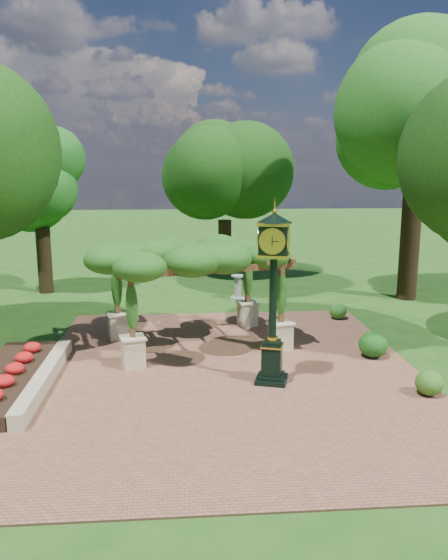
{
  "coord_description": "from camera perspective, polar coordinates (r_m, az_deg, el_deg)",
  "views": [
    {
      "loc": [
        -1.16,
        -12.49,
        5.28
      ],
      "look_at": [
        0.0,
        2.5,
        2.2
      ],
      "focal_mm": 35.0,
      "sensor_mm": 36.0,
      "label": 1
    }
  ],
  "objects": [
    {
      "name": "ground",
      "position": [
        13.61,
        0.83,
        -11.25
      ],
      "size": [
        120.0,
        120.0,
        0.0
      ],
      "primitive_type": "plane",
      "color": "#1E4714",
      "rests_on": "ground"
    },
    {
      "name": "tree_north",
      "position": [
        27.42,
        0.09,
        10.71
      ],
      "size": [
        4.6,
        4.6,
        7.08
      ],
      "color": "black",
      "rests_on": "ground"
    },
    {
      "name": "tree_west_far",
      "position": [
        24.38,
        -18.77,
        10.18
      ],
      "size": [
        3.23,
        3.23,
        7.24
      ],
      "color": "black",
      "rests_on": "ground"
    },
    {
      "name": "pergola",
      "position": [
        16.16,
        -2.91,
        2.08
      ],
      "size": [
        5.7,
        4.35,
        3.18
      ],
      "rotation": [
        0.0,
        0.0,
        0.26
      ],
      "color": "beige",
      "rests_on": "brick_plaza"
    },
    {
      "name": "shrub_front",
      "position": [
        13.91,
        20.65,
        -10.04
      ],
      "size": [
        0.86,
        0.86,
        0.58
      ],
      "primitive_type": "ellipsoid",
      "rotation": [
        0.0,
        0.0,
        -0.42
      ],
      "color": "#2D5E1B",
      "rests_on": "brick_plaza"
    },
    {
      "name": "flower_bed",
      "position": [
        14.62,
        -21.71,
        -9.7
      ],
      "size": [
        1.5,
        5.0,
        0.36
      ],
      "primitive_type": "cube",
      "color": "red",
      "rests_on": "ground"
    },
    {
      "name": "shrub_mid",
      "position": [
        16.06,
        15.31,
        -6.52
      ],
      "size": [
        0.87,
        0.87,
        0.73
      ],
      "primitive_type": "ellipsoid",
      "rotation": [
        0.0,
        0.0,
        0.08
      ],
      "color": "#195116",
      "rests_on": "brick_plaza"
    },
    {
      "name": "pedestal_clock",
      "position": [
        13.22,
        5.17,
        -0.25
      ],
      "size": [
        1.06,
        1.06,
        4.31
      ],
      "rotation": [
        0.0,
        0.0,
        -0.3
      ],
      "color": "black",
      "rests_on": "brick_plaza"
    },
    {
      "name": "brick_plaza",
      "position": [
        14.53,
        0.46,
        -9.65
      ],
      "size": [
        10.0,
        12.0,
        0.04
      ],
      "primitive_type": "cube",
      "color": "brown",
      "rests_on": "ground"
    },
    {
      "name": "tree_east_far",
      "position": [
        23.34,
        19.71,
        16.51
      ],
      "size": [
        5.36,
        5.36,
        10.99
      ],
      "color": "black",
      "rests_on": "ground"
    },
    {
      "name": "sundial",
      "position": [
        22.42,
        1.43,
        -0.91
      ],
      "size": [
        0.68,
        0.68,
        1.0
      ],
      "rotation": [
        0.0,
        0.0,
        -0.27
      ],
      "color": "#9A9991",
      "rests_on": "ground"
    },
    {
      "name": "shrub_back",
      "position": [
        19.8,
        11.82,
        -3.2
      ],
      "size": [
        0.69,
        0.69,
        0.56
      ],
      "primitive_type": "ellipsoid",
      "rotation": [
        0.0,
        0.0,
        -0.13
      ],
      "color": "#26621C",
      "rests_on": "brick_plaza"
    },
    {
      "name": "border_wall",
      "position": [
        14.37,
        -18.24,
        -9.74
      ],
      "size": [
        0.35,
        5.0,
        0.4
      ],
      "primitive_type": "cube",
      "color": "#C6B793",
      "rests_on": "ground"
    }
  ]
}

